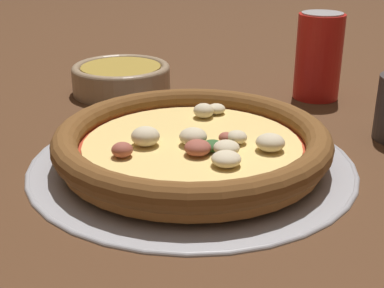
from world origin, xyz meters
The scene contains 5 objects.
ground_plane centered at (0.00, 0.00, 0.00)m, with size 3.00×3.00×0.00m, color #4C2D19.
pizza_tray centered at (0.00, 0.00, 0.00)m, with size 0.35×0.35×0.01m.
pizza centered at (0.00, 0.00, 0.03)m, with size 0.29×0.29×0.04m.
bowl_near centered at (0.06, -0.28, 0.02)m, with size 0.15×0.15×0.04m.
beverage_can centered at (-0.22, -0.20, 0.06)m, with size 0.07×0.07×0.12m.
Camera 1 is at (0.09, 0.52, 0.24)m, focal length 50.00 mm.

